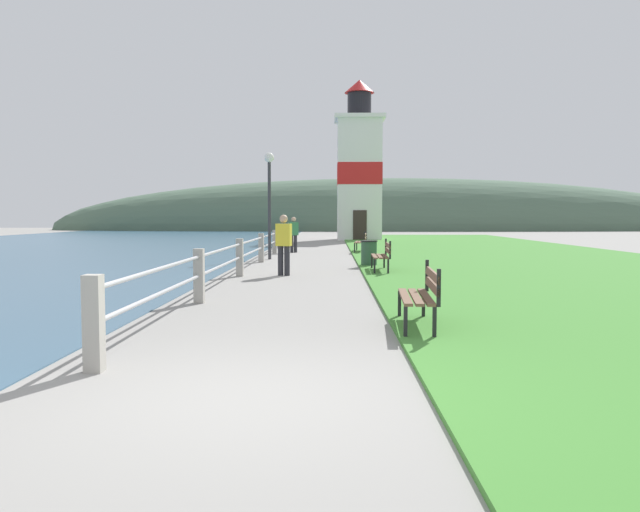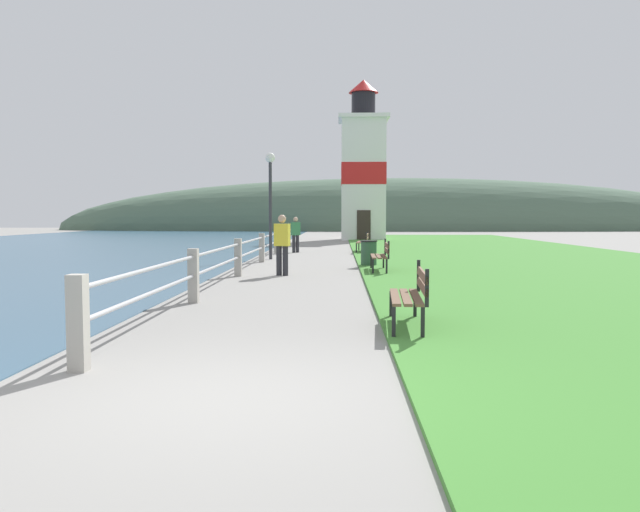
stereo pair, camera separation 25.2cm
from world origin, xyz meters
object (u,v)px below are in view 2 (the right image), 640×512
person_strolling (296,233)px  person_by_railing (282,243)px  trash_bin (369,254)px  lamp_post (270,186)px  park_bench_far (364,240)px  park_bench_near (412,292)px  park_bench_midway (382,254)px  lighthouse (363,171)px

person_strolling → person_by_railing: size_ratio=0.95×
person_by_railing → trash_bin: 3.93m
lamp_post → park_bench_far: bearing=49.4°
park_bench_near → trash_bin: bearing=-86.0°
park_bench_near → park_bench_midway: (0.18, 8.97, 0.00)m
park_bench_midway → park_bench_far: (-0.12, 9.69, 0.00)m
trash_bin → lighthouse: bearing=88.3°
park_bench_midway → lighthouse: size_ratio=0.17×
park_bench_near → park_bench_midway: 8.97m
person_strolling → trash_bin: person_strolling is taller
lighthouse → trash_bin: size_ratio=12.82×
park_bench_far → lamp_post: 6.03m
lighthouse → lamp_post: bearing=-102.2°
park_bench_far → park_bench_midway: bearing=95.8°
lighthouse → park_bench_near: bearing=-91.0°
person_strolling → person_by_railing: person_by_railing is taller
park_bench_far → person_by_railing: person_by_railing is taller
lighthouse → person_by_railing: (-3.17, -25.79, -3.78)m
trash_bin → person_strolling: bearing=110.4°
park_bench_near → lamp_post: (-3.59, 14.39, 2.20)m
person_by_railing → lamp_post: (-1.02, 6.37, 1.84)m
lighthouse → trash_bin: bearing=-91.7°
lamp_post → person_by_railing: bearing=-80.9°
person_strolling → lamp_post: bearing=148.2°
park_bench_midway → park_bench_far: bearing=-87.9°
person_by_railing → person_strolling: bearing=15.7°
park_bench_midway → park_bench_far: same height
park_bench_midway → person_strolling: bearing=-70.8°
park_bench_midway → person_by_railing: person_by_railing is taller
trash_bin → park_bench_midway: bearing=-82.5°
lighthouse → trash_bin: lighthouse is taller
park_bench_far → trash_bin: bearing=94.0°
park_bench_far → lamp_post: lamp_post is taller
trash_bin → lamp_post: bearing=136.2°
park_bench_midway → lamp_post: 6.96m
park_bench_near → lamp_post: 15.00m
park_bench_near → park_bench_midway: bearing=-87.6°
person_strolling → lamp_post: lamp_post is taller
lighthouse → park_bench_far: bearing=-92.0°
park_bench_far → person_strolling: person_strolling is taller
lighthouse → person_by_railing: size_ratio=6.53×
lighthouse → lamp_post: size_ratio=2.72×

